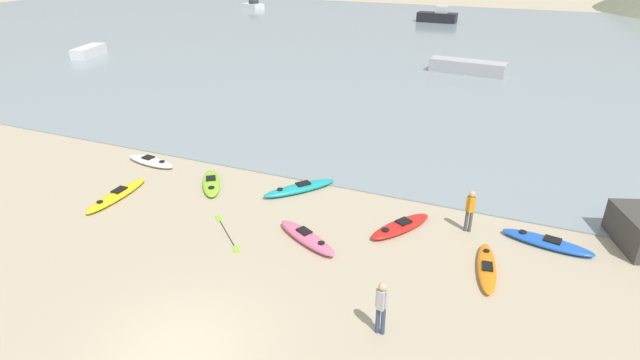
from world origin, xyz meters
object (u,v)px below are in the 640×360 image
moored_boat_4 (89,51)px  kayak_on_sand_6 (211,183)px  moored_boat_0 (468,67)px  kayak_on_sand_7 (151,161)px  moored_boat_1 (437,16)px  kayak_on_sand_4 (401,226)px  moored_boat_3 (253,6)px  kayak_on_sand_2 (547,242)px  kayak_on_sand_5 (117,195)px  kayak_on_sand_0 (307,237)px  person_near_foreground (381,305)px  loose_paddle (227,233)px  kayak_on_sand_1 (487,267)px  person_near_waterline (470,208)px  kayak_on_sand_3 (300,188)px

moored_boat_4 → kayak_on_sand_6: bearing=-35.5°
kayak_on_sand_6 → moored_boat_0: 26.23m
kayak_on_sand_7 → moored_boat_1: bearing=86.2°
kayak_on_sand_4 → kayak_on_sand_7: bearing=174.6°
moored_boat_0 → moored_boat_3: bearing=140.7°
kayak_on_sand_2 → kayak_on_sand_4: kayak_on_sand_2 is taller
kayak_on_sand_5 → moored_boat_1: (2.44, 55.05, 0.63)m
kayak_on_sand_0 → moored_boat_3: 68.36m
moored_boat_0 → person_near_foreground: bearing=-86.1°
kayak_on_sand_5 → loose_paddle: 5.75m
kayak_on_sand_6 → moored_boat_3: size_ratio=0.70×
kayak_on_sand_6 → kayak_on_sand_5: bearing=-139.6°
kayak_on_sand_1 → kayak_on_sand_4: (-3.22, 1.42, 0.01)m
kayak_on_sand_5 → moored_boat_3: (-27.17, 58.26, 0.38)m
moored_boat_1 → moored_boat_3: 29.78m
kayak_on_sand_7 → moored_boat_0: 26.84m
person_near_waterline → moored_boat_3: 68.76m
kayak_on_sand_7 → kayak_on_sand_6: bearing=-11.7°
kayak_on_sand_0 → moored_boat_0: (1.57, 27.68, 0.39)m
kayak_on_sand_0 → person_near_foreground: 5.06m
kayak_on_sand_0 → loose_paddle: size_ratio=1.33×
loose_paddle → kayak_on_sand_4: bearing=25.7°
kayak_on_sand_3 → kayak_on_sand_6: 3.91m
kayak_on_sand_3 → kayak_on_sand_5: kayak_on_sand_3 is taller
person_near_foreground → moored_boat_1: (-9.89, 58.40, -0.18)m
kayak_on_sand_3 → moored_boat_4: bearing=149.5°
kayak_on_sand_7 → kayak_on_sand_1: bearing=-9.4°
moored_boat_0 → moored_boat_1: (-7.76, 27.35, 0.20)m
kayak_on_sand_2 → kayak_on_sand_4: 5.07m
kayak_on_sand_2 → moored_boat_4: size_ratio=0.77×
kayak_on_sand_0 → moored_boat_4: (-31.63, 20.96, 0.30)m
person_near_waterline → loose_paddle: person_near_waterline is taller
person_near_foreground → moored_boat_0: 31.12m
kayak_on_sand_0 → kayak_on_sand_5: 8.62m
kayak_on_sand_5 → moored_boat_1: moored_boat_1 is taller
kayak_on_sand_6 → loose_paddle: kayak_on_sand_6 is taller
kayak_on_sand_3 → kayak_on_sand_4: (4.74, -1.36, -0.02)m
kayak_on_sand_7 → person_near_foreground: (13.37, -6.67, 0.79)m
kayak_on_sand_0 → moored_boat_0: size_ratio=0.48×
person_near_waterline → moored_boat_1: (-11.30, 52.06, -0.17)m
kayak_on_sand_2 → kayak_on_sand_0: bearing=-158.7°
kayak_on_sand_2 → moored_boat_1: 53.83m
kayak_on_sand_2 → moored_boat_1: bearing=105.1°
moored_boat_0 → moored_boat_1: size_ratio=1.18×
kayak_on_sand_6 → person_near_waterline: (10.80, 0.49, 0.80)m
kayak_on_sand_0 → kayak_on_sand_7: 10.21m
kayak_on_sand_4 → kayak_on_sand_5: (-11.45, -2.15, 0.00)m
kayak_on_sand_6 → kayak_on_sand_7: kayak_on_sand_7 is taller
kayak_on_sand_3 → kayak_on_sand_1: bearing=-19.3°
kayak_on_sand_5 → moored_boat_0: (10.19, 27.70, 0.43)m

